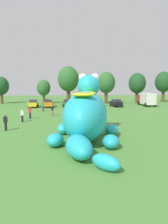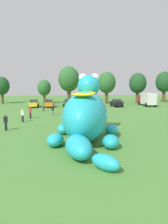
{
  "view_description": "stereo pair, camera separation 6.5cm",
  "coord_description": "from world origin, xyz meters",
  "px_view_note": "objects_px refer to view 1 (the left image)",
  "views": [
    {
      "loc": [
        -3.07,
        -16.81,
        4.75
      ],
      "look_at": [
        -0.93,
        1.23,
        2.34
      ],
      "focal_mm": 32.41,
      "sensor_mm": 36.0,
      "label": 1
    },
    {
      "loc": [
        -3.0,
        -16.82,
        4.75
      ],
      "look_at": [
        -0.93,
        1.23,
        2.34
      ],
      "focal_mm": 32.41,
      "sensor_mm": 36.0,
      "label": 2
    }
  ],
  "objects_px": {
    "car_green": "(67,103)",
    "car_red": "(84,103)",
    "car_orange": "(49,103)",
    "spectator_mid_field": "(30,113)",
    "spectator_by_cars": "(52,110)",
    "car_black": "(116,103)",
    "spectator_wandering": "(43,107)",
    "giant_inflatable_creature": "(86,115)",
    "box_truck": "(147,99)",
    "spectator_near_inflatable": "(22,116)",
    "car_yellow": "(33,103)",
    "spectator_far_side": "(6,123)",
    "car_white": "(98,103)"
  },
  "relations": [
    {
      "from": "car_yellow",
      "to": "car_black",
      "type": "relative_size",
      "value": 0.98
    },
    {
      "from": "car_yellow",
      "to": "spectator_wandering",
      "type": "distance_m",
      "value": 7.44
    },
    {
      "from": "car_green",
      "to": "spectator_by_cars",
      "type": "distance_m",
      "value": 13.24
    },
    {
      "from": "giant_inflatable_creature",
      "to": "car_yellow",
      "type": "height_order",
      "value": "giant_inflatable_creature"
    },
    {
      "from": "spectator_near_inflatable",
      "to": "spectator_wandering",
      "type": "distance_m",
      "value": 11.12
    },
    {
      "from": "car_green",
      "to": "spectator_near_inflatable",
      "type": "xyz_separation_m",
      "value": [
        -6.45,
        -18.02,
        -0.01
      ]
    },
    {
      "from": "car_yellow",
      "to": "car_green",
      "type": "height_order",
      "value": "same"
    },
    {
      "from": "car_green",
      "to": "spectator_mid_field",
      "type": "bearing_deg",
      "value": -110.79
    },
    {
      "from": "car_orange",
      "to": "car_red",
      "type": "xyz_separation_m",
      "value": [
        7.62,
        -0.41,
        0.0
      ]
    },
    {
      "from": "car_green",
      "to": "car_red",
      "type": "bearing_deg",
      "value": -8.22
    },
    {
      "from": "giant_inflatable_creature",
      "to": "spectator_near_inflatable",
      "type": "height_order",
      "value": "giant_inflatable_creature"
    },
    {
      "from": "spectator_wandering",
      "to": "spectator_by_cars",
      "type": "bearing_deg",
      "value": -71.95
    },
    {
      "from": "spectator_mid_field",
      "to": "spectator_by_cars",
      "type": "relative_size",
      "value": 1.0
    },
    {
      "from": "spectator_far_side",
      "to": "car_red",
      "type": "bearing_deg",
      "value": 64.16
    },
    {
      "from": "car_orange",
      "to": "spectator_wandering",
      "type": "bearing_deg",
      "value": -95.36
    },
    {
      "from": "giant_inflatable_creature",
      "to": "car_white",
      "type": "distance_m",
      "value": 28.68
    },
    {
      "from": "spectator_near_inflatable",
      "to": "spectator_far_side",
      "type": "bearing_deg",
      "value": -99.52
    },
    {
      "from": "car_green",
      "to": "car_black",
      "type": "height_order",
      "value": "same"
    },
    {
      "from": "car_green",
      "to": "spectator_wandering",
      "type": "xyz_separation_m",
      "value": [
        -4.69,
        -7.04,
        -0.01
      ]
    },
    {
      "from": "car_orange",
      "to": "box_truck",
      "type": "relative_size",
      "value": 0.63
    },
    {
      "from": "car_red",
      "to": "car_white",
      "type": "distance_m",
      "value": 3.5
    },
    {
      "from": "car_yellow",
      "to": "car_orange",
      "type": "distance_m",
      "value": 3.28
    },
    {
      "from": "giant_inflatable_creature",
      "to": "car_white",
      "type": "bearing_deg",
      "value": 77.14
    },
    {
      "from": "car_white",
      "to": "spectator_by_cars",
      "type": "height_order",
      "value": "car_white"
    },
    {
      "from": "car_white",
      "to": "spectator_near_inflatable",
      "type": "xyz_separation_m",
      "value": [
        -13.44,
        -18.34,
        -0.01
      ]
    },
    {
      "from": "spectator_near_inflatable",
      "to": "car_white",
      "type": "bearing_deg",
      "value": 53.77
    },
    {
      "from": "car_black",
      "to": "spectator_by_cars",
      "type": "bearing_deg",
      "value": -138.31
    },
    {
      "from": "car_green",
      "to": "car_black",
      "type": "distance_m",
      "value": 10.89
    },
    {
      "from": "car_black",
      "to": "spectator_wandering",
      "type": "height_order",
      "value": "car_black"
    },
    {
      "from": "car_yellow",
      "to": "spectator_far_side",
      "type": "relative_size",
      "value": 2.41
    },
    {
      "from": "car_orange",
      "to": "spectator_near_inflatable",
      "type": "height_order",
      "value": "car_orange"
    },
    {
      "from": "car_black",
      "to": "spectator_wandering",
      "type": "distance_m",
      "value": 16.76
    },
    {
      "from": "spectator_far_side",
      "to": "car_yellow",
      "type": "bearing_deg",
      "value": 90.1
    },
    {
      "from": "car_black",
      "to": "spectator_wandering",
      "type": "xyz_separation_m",
      "value": [
        -15.55,
        -6.24,
        -0.01
      ]
    },
    {
      "from": "car_yellow",
      "to": "car_red",
      "type": "distance_m",
      "value": 10.91
    },
    {
      "from": "spectator_mid_field",
      "to": "spectator_by_cars",
      "type": "height_order",
      "value": "same"
    },
    {
      "from": "car_yellow",
      "to": "car_black",
      "type": "height_order",
      "value": "same"
    },
    {
      "from": "giant_inflatable_creature",
      "to": "box_truck",
      "type": "bearing_deg",
      "value": 57.29
    },
    {
      "from": "car_white",
      "to": "spectator_near_inflatable",
      "type": "relative_size",
      "value": 2.45
    },
    {
      "from": "spectator_near_inflatable",
      "to": "spectator_mid_field",
      "type": "bearing_deg",
      "value": 76.98
    },
    {
      "from": "car_green",
      "to": "car_red",
      "type": "height_order",
      "value": "same"
    },
    {
      "from": "car_green",
      "to": "spectator_far_side",
      "type": "height_order",
      "value": "car_green"
    },
    {
      "from": "spectator_wandering",
      "to": "spectator_far_side",
      "type": "distance_m",
      "value": 16.11
    },
    {
      "from": "car_green",
      "to": "car_white",
      "type": "bearing_deg",
      "value": 2.63
    },
    {
      "from": "car_green",
      "to": "car_yellow",
      "type": "bearing_deg",
      "value": -179.32
    },
    {
      "from": "car_red",
      "to": "box_truck",
      "type": "xyz_separation_m",
      "value": [
        14.74,
        0.5,
        0.74
      ]
    },
    {
      "from": "car_green",
      "to": "spectator_by_cars",
      "type": "bearing_deg",
      "value": -102.07
    },
    {
      "from": "car_orange",
      "to": "box_truck",
      "type": "bearing_deg",
      "value": 0.21
    },
    {
      "from": "car_black",
      "to": "box_truck",
      "type": "height_order",
      "value": "box_truck"
    },
    {
      "from": "car_orange",
      "to": "car_green",
      "type": "distance_m",
      "value": 4.04
    }
  ]
}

